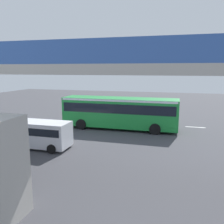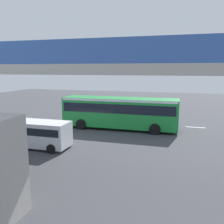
% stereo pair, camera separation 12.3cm
% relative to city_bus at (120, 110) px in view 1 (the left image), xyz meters
% --- Properties ---
extents(ground, '(80.00, 80.00, 0.00)m').
position_rel_city_bus_xyz_m(ground, '(-1.48, -0.24, -1.88)').
color(ground, '#424247').
extents(city_bus, '(11.54, 2.85, 3.15)m').
position_rel_city_bus_xyz_m(city_bus, '(0.00, 0.00, 0.00)').
color(city_bus, '#1E8C38').
rests_on(city_bus, ground).
extents(parked_van, '(4.80, 2.17, 2.05)m').
position_rel_city_bus_xyz_m(parked_van, '(4.55, 7.39, -0.70)').
color(parked_van, silver).
rests_on(parked_van, ground).
extents(pedestrian, '(0.38, 0.38, 1.79)m').
position_rel_city_bus_xyz_m(pedestrian, '(6.29, -2.99, -1.00)').
color(pedestrian, '#2D2D38').
rests_on(pedestrian, ground).
extents(traffic_sign, '(0.08, 0.60, 2.80)m').
position_rel_city_bus_xyz_m(traffic_sign, '(5.70, -4.19, 0.01)').
color(traffic_sign, slate).
rests_on(traffic_sign, ground).
extents(lane_dash_leftmost, '(2.00, 0.20, 0.01)m').
position_rel_city_bus_xyz_m(lane_dash_leftmost, '(-7.48, -2.74, -1.88)').
color(lane_dash_leftmost, silver).
rests_on(lane_dash_leftmost, ground).
extents(lane_dash_left, '(2.00, 0.20, 0.01)m').
position_rel_city_bus_xyz_m(lane_dash_left, '(-3.48, -2.74, -1.88)').
color(lane_dash_left, silver).
rests_on(lane_dash_left, ground).
extents(lane_dash_centre, '(2.00, 0.20, 0.01)m').
position_rel_city_bus_xyz_m(lane_dash_centre, '(0.52, -2.74, -1.88)').
color(lane_dash_centre, silver).
rests_on(lane_dash_centre, ground).
extents(lane_dash_right, '(2.00, 0.20, 0.01)m').
position_rel_city_bus_xyz_m(lane_dash_right, '(4.52, -2.74, -1.88)').
color(lane_dash_right, silver).
rests_on(lane_dash_right, ground).
extents(pedestrian_overpass, '(28.85, 2.60, 7.32)m').
position_rel_city_bus_xyz_m(pedestrian_overpass, '(-1.48, 11.50, 3.61)').
color(pedestrian_overpass, '#B2ADA5').
rests_on(pedestrian_overpass, ground).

